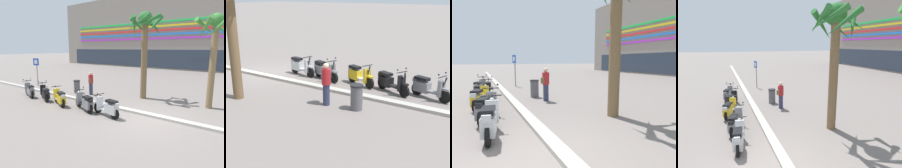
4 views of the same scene
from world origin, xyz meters
The scene contains 13 objects.
ground_plane centered at (0.00, 0.00, 0.00)m, with size 200.00×200.00×0.00m, color slate.
curb_strip centered at (0.00, 0.55, 0.06)m, with size 60.00×0.36×0.12m, color #ADA89E.
mall_facade_backdrop centered at (-3.94, 26.62, 6.00)m, with size 51.05×10.87×12.02m.
scooter_grey_gap_after_mid centered at (-8.26, -0.83, 0.45)m, with size 1.75×0.79×1.17m.
scooter_black_mid_centre centered at (-6.69, -0.73, 0.44)m, with size 1.75×0.91×1.17m.
scooter_yellow_lead_nearest centered at (-5.01, -0.90, 0.45)m, with size 1.69×0.85×1.04m.
scooter_grey_mid_front centered at (-3.13, -0.76, 0.46)m, with size 1.79×0.84×1.17m.
scooter_silver_mid_rear centered at (-1.62, -0.75, 0.46)m, with size 1.74×0.64×1.04m.
crossing_sign centered at (-11.33, 1.73, 1.50)m, with size 0.59×0.18×2.40m.
palm_tree_mid_walkway centered at (2.03, 3.67, 3.74)m, with size 1.92×2.02×5.04m.
palm_tree_near_sign centered at (-1.87, 3.42, 4.08)m, with size 2.29×2.33×5.50m.
pedestrian_window_shopping centered at (-5.32, 2.08, 0.87)m, with size 0.37×0.45×1.64m.
litter_bin centered at (-6.51, 1.86, 0.48)m, with size 0.48×0.48×0.95m.
Camera 1 is at (3.84, -7.78, 3.28)m, focal length 30.90 mm.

